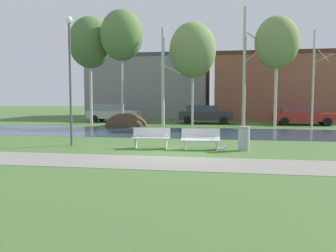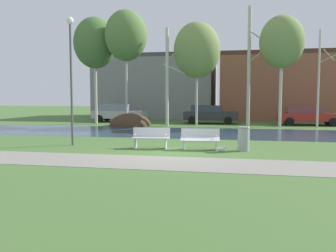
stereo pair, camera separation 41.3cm
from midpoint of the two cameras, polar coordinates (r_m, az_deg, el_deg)
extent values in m
plane|color=#476B33|center=(23.57, 3.91, -0.62)|extent=(120.00, 120.00, 0.00)
cube|color=gray|center=(11.69, -2.06, -5.96)|extent=(60.00, 2.46, 0.01)
cube|color=#284256|center=(21.70, 3.41, -1.07)|extent=(80.00, 6.73, 0.01)
ellipsoid|color=#423021|center=(27.23, -7.25, 0.06)|extent=(3.18, 3.49, 1.93)
cube|color=silver|center=(14.84, -3.62, -1.97)|extent=(1.63, 0.59, 0.05)
cube|color=silver|center=(15.09, -3.45, -1.02)|extent=(1.60, 0.19, 0.40)
cube|color=silver|center=(15.04, -6.05, -2.76)|extent=(0.07, 0.43, 0.45)
cube|color=silver|center=(14.83, -1.07, -2.84)|extent=(0.07, 0.43, 0.45)
cylinder|color=silver|center=(14.96, -6.09, -1.40)|extent=(0.06, 0.28, 0.04)
cylinder|color=silver|center=(14.75, -1.09, -1.46)|extent=(0.06, 0.28, 0.04)
cube|color=silver|center=(14.50, 4.49, -2.13)|extent=(1.63, 0.59, 0.17)
cube|color=silver|center=(14.76, 4.52, -1.15)|extent=(1.60, 0.19, 0.40)
cube|color=silver|center=(14.62, 1.92, -2.95)|extent=(0.07, 0.43, 0.45)
cube|color=silver|center=(14.59, 7.07, -3.00)|extent=(0.07, 0.43, 0.45)
cylinder|color=silver|center=(14.54, 1.91, -1.55)|extent=(0.06, 0.28, 0.04)
cylinder|color=silver|center=(14.51, 7.09, -1.59)|extent=(0.06, 0.28, 0.04)
cylinder|color=#999B9E|center=(14.59, 11.42, -2.01)|extent=(0.47, 0.47, 0.98)
torus|color=#5B5D5E|center=(14.54, 11.45, -0.22)|extent=(0.49, 0.49, 0.04)
ellipsoid|color=white|center=(14.17, 7.79, -3.66)|extent=(0.36, 0.16, 0.16)
sphere|color=white|center=(14.16, 8.45, -3.35)|extent=(0.12, 0.12, 0.12)
cone|color=gold|center=(14.16, 8.71, -3.35)|extent=(0.06, 0.04, 0.04)
cylinder|color=gold|center=(14.15, 7.86, -3.96)|extent=(0.01, 0.01, 0.10)
cylinder|color=gold|center=(14.22, 7.87, -3.92)|extent=(0.01, 0.01, 0.10)
cylinder|color=#4C4C51|center=(16.39, -16.26, 6.37)|extent=(0.10, 0.10, 5.41)
sphere|color=white|center=(16.73, -16.49, 16.18)|extent=(0.32, 0.32, 0.32)
cylinder|color=beige|center=(29.25, -12.84, 8.51)|extent=(0.21, 0.21, 8.39)
ellipsoid|color=#4C7038|center=(29.51, -12.92, 13.07)|extent=(3.41, 3.41, 4.09)
cylinder|color=#BCB7A8|center=(27.27, -7.91, 9.29)|extent=(0.17, 0.17, 8.78)
ellipsoid|color=#567A3D|center=(27.58, -7.96, 14.39)|extent=(3.20, 3.20, 3.84)
cylinder|color=beige|center=(26.88, -1.26, 7.91)|extent=(0.24, 0.24, 7.39)
cylinder|color=beige|center=(27.32, 0.02, 11.90)|extent=(0.77, 1.07, 0.61)
cylinder|color=beige|center=(26.10, -0.07, 9.25)|extent=(1.41, 1.37, 0.70)
cylinder|color=beige|center=(27.35, 3.56, 7.87)|extent=(0.18, 0.18, 7.40)
ellipsoid|color=olive|center=(27.55, 3.59, 12.17)|extent=(3.56, 3.56, 4.27)
cylinder|color=#BCB7A8|center=(27.09, 11.85, 9.33)|extent=(0.25, 0.25, 8.84)
cylinder|color=#BCB7A8|center=(27.64, 13.17, 11.08)|extent=(0.89, 1.24, 0.64)
cylinder|color=#BCB7A8|center=(26.79, 13.25, 13.87)|extent=(1.20, 1.16, 0.70)
cylinder|color=beige|center=(27.45, 16.71, 8.26)|extent=(0.23, 0.23, 7.97)
ellipsoid|color=olive|center=(27.69, 16.82, 12.87)|extent=(3.22, 3.22, 3.86)
cylinder|color=beige|center=(27.27, 22.09, 7.03)|extent=(0.15, 0.15, 6.91)
cylinder|color=beige|center=(28.03, 23.44, 9.99)|extent=(1.01, 1.45, 0.54)
cylinder|color=beige|center=(27.01, 23.50, 10.45)|extent=(0.97, 0.94, 0.72)
cube|color=#B2B5BC|center=(31.46, -9.07, 1.84)|extent=(4.68, 1.84, 0.66)
cube|color=gray|center=(31.56, -9.72, 2.98)|extent=(2.63, 1.58, 0.60)
cylinder|color=black|center=(31.81, -5.94, 1.30)|extent=(0.65, 0.24, 0.64)
cylinder|color=black|center=(30.16, -6.90, 1.11)|extent=(0.65, 0.24, 0.64)
cylinder|color=black|center=(32.83, -11.06, 1.34)|extent=(0.65, 0.24, 0.64)
cylinder|color=black|center=(31.24, -12.25, 1.16)|extent=(0.65, 0.24, 0.64)
cube|color=#282B30|center=(29.47, 5.84, 1.68)|extent=(4.44, 1.81, 0.66)
cube|color=#2F3648|center=(29.48, 5.16, 2.85)|extent=(2.50, 1.56, 0.53)
cylinder|color=black|center=(30.25, 8.72, 1.10)|extent=(0.65, 0.24, 0.64)
cylinder|color=black|center=(28.55, 8.58, 0.89)|extent=(0.65, 0.24, 0.64)
cylinder|color=black|center=(30.50, 3.26, 1.17)|extent=(0.65, 0.24, 0.64)
cylinder|color=black|center=(28.81, 2.80, 0.98)|extent=(0.65, 0.24, 0.64)
cube|color=maroon|center=(29.66, 20.77, 1.40)|extent=(4.74, 1.95, 0.63)
cube|color=brown|center=(29.57, 20.08, 2.46)|extent=(2.67, 1.68, 0.46)
cylinder|color=black|center=(30.87, 23.30, 0.85)|extent=(0.65, 0.24, 0.64)
cylinder|color=black|center=(29.08, 24.06, 0.61)|extent=(0.65, 0.24, 0.64)
cylinder|color=black|center=(30.36, 17.57, 0.95)|extent=(0.65, 0.24, 0.64)
cylinder|color=black|center=(28.54, 17.99, 0.72)|extent=(0.65, 0.24, 0.64)
cube|color=gray|center=(39.56, -2.68, 5.97)|extent=(12.26, 9.79, 6.17)
cube|color=#48484B|center=(39.77, -2.69, 10.71)|extent=(12.26, 9.79, 0.40)
cube|color=brown|center=(37.62, 18.61, 5.67)|extent=(14.44, 9.33, 5.98)
cube|color=#4E2C21|center=(37.82, 18.74, 10.50)|extent=(14.44, 9.33, 0.40)
camera|label=1|loc=(0.21, -90.77, -0.06)|focal=37.57mm
camera|label=2|loc=(0.21, 89.23, 0.06)|focal=37.57mm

